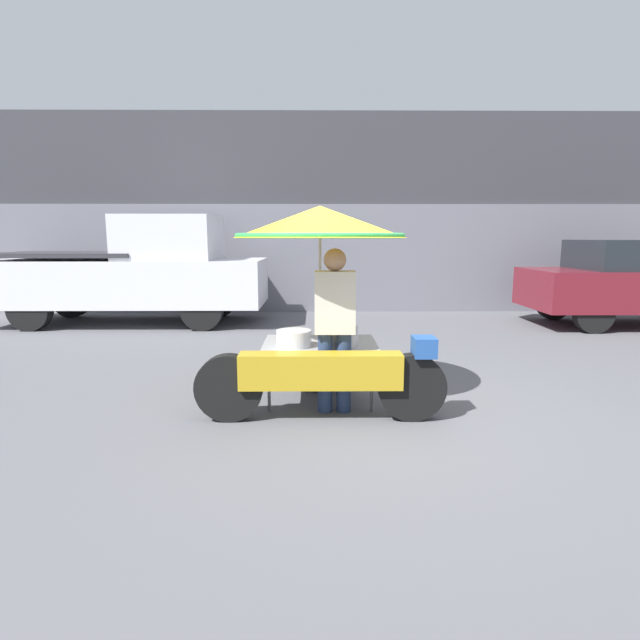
# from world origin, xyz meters

# --- Properties ---
(ground_plane) EXTENTS (36.00, 36.00, 0.00)m
(ground_plane) POSITION_xyz_m (0.00, 0.00, 0.00)
(ground_plane) COLOR #56565B
(shopfront_building) EXTENTS (28.00, 2.06, 4.37)m
(shopfront_building) POSITION_xyz_m (0.00, 7.70, 2.17)
(shopfront_building) COLOR #38383D
(shopfront_building) RESTS_ON ground
(vendor_motorcycle_cart) EXTENTS (2.30, 1.71, 1.98)m
(vendor_motorcycle_cart) POSITION_xyz_m (-0.52, 0.33, 1.47)
(vendor_motorcycle_cart) COLOR black
(vendor_motorcycle_cart) RESTS_ON ground
(vendor_person) EXTENTS (0.38, 0.22, 1.57)m
(vendor_person) POSITION_xyz_m (-0.39, 0.05, 0.88)
(vendor_person) COLOR navy
(vendor_person) RESTS_ON ground
(pickup_truck) EXTENTS (5.18, 1.84, 2.08)m
(pickup_truck) POSITION_xyz_m (-4.04, 5.14, 0.99)
(pickup_truck) COLOR black
(pickup_truck) RESTS_ON ground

